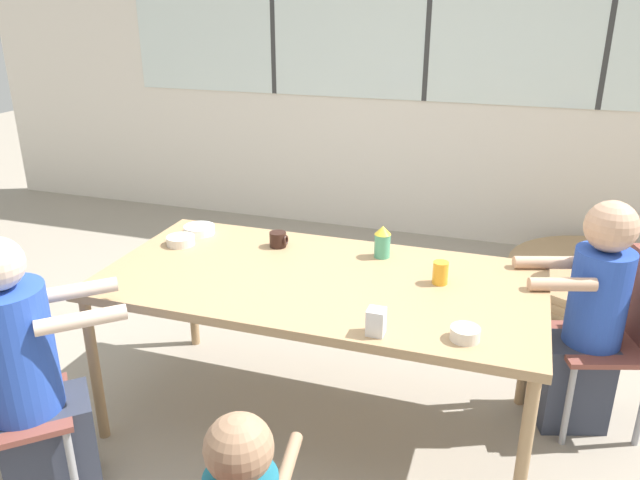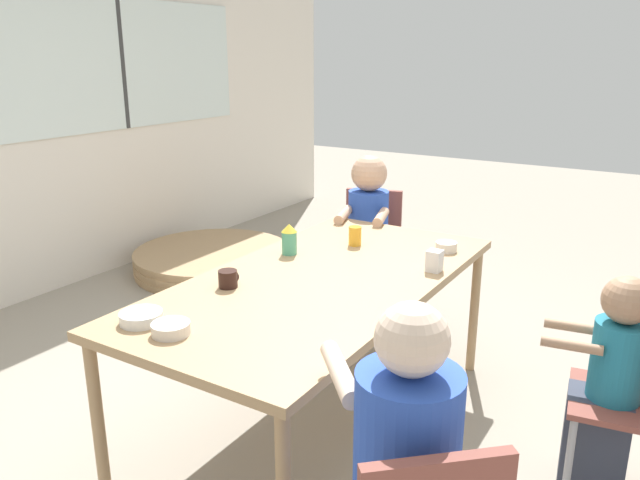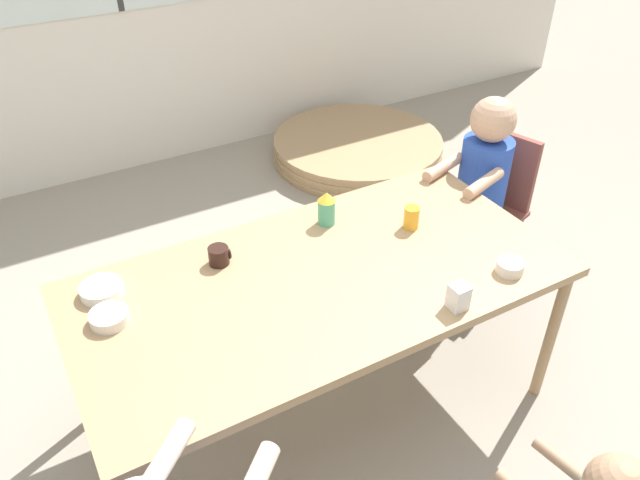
{
  "view_description": "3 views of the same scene",
  "coord_description": "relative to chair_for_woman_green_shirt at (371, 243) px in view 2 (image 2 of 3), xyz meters",
  "views": [
    {
      "loc": [
        0.8,
        -2.42,
        1.96
      ],
      "look_at": [
        0.0,
        0.0,
        0.95
      ],
      "focal_mm": 35.0,
      "sensor_mm": 36.0,
      "label": 1
    },
    {
      "loc": [
        -2.28,
        -1.42,
        1.77
      ],
      "look_at": [
        0.0,
        0.0,
        0.95
      ],
      "focal_mm": 35.0,
      "sensor_mm": 36.0,
      "label": 2
    },
    {
      "loc": [
        -0.95,
        -1.68,
        2.34
      ],
      "look_at": [
        0.0,
        0.0,
        0.95
      ],
      "focal_mm": 35.0,
      "sensor_mm": 36.0,
      "label": 3
    }
  ],
  "objects": [
    {
      "name": "milk_carton_small",
      "position": [
        -0.98,
        -0.83,
        0.3
      ],
      "size": [
        0.07,
        0.07,
        0.1
      ],
      "color": "silver",
      "rests_on": "dining_table"
    },
    {
      "name": "sippy_cup",
      "position": [
        -1.12,
        -0.1,
        0.33
      ],
      "size": [
        0.08,
        0.08,
        0.16
      ],
      "color": "#4CA57F",
      "rests_on": "dining_table"
    },
    {
      "name": "bowl_white_shallow",
      "position": [
        -2.13,
        -0.27,
        0.27
      ],
      "size": [
        0.14,
        0.14,
        0.04
      ],
      "color": "silver",
      "rests_on": "dining_table"
    },
    {
      "name": "bowl_cereal",
      "position": [
        -2.11,
        -0.1,
        0.27
      ],
      "size": [
        0.16,
        0.16,
        0.04
      ],
      "color": "white",
      "rests_on": "dining_table"
    },
    {
      "name": "folded_table_stack",
      "position": [
        0.11,
        1.53,
        -0.43
      ],
      "size": [
        1.3,
        1.3,
        0.18
      ],
      "color": "tan",
      "rests_on": "ground_plane"
    },
    {
      "name": "bowl_fruit",
      "position": [
        -0.65,
        -0.77,
        0.28
      ],
      "size": [
        0.11,
        0.11,
        0.05
      ],
      "color": "silver",
      "rests_on": "dining_table"
    },
    {
      "name": "chair_for_woman_green_shirt",
      "position": [
        0.0,
        0.0,
        0.0
      ],
      "size": [
        0.5,
        0.5,
        0.87
      ],
      "rotation": [
        0.0,
        0.0,
        -4.41
      ],
      "color": "brown",
      "rests_on": "ground_plane"
    },
    {
      "name": "ground_plane",
      "position": [
        -1.33,
        -0.42,
        -0.52
      ],
      "size": [
        16.0,
        16.0,
        0.0
      ],
      "primitive_type": "plane",
      "color": "gray"
    },
    {
      "name": "juice_glass",
      "position": [
        -0.81,
        -0.32,
        0.3
      ],
      "size": [
        0.07,
        0.07,
        0.1
      ],
      "color": "gold",
      "rests_on": "dining_table"
    },
    {
      "name": "dining_table",
      "position": [
        -1.33,
        -0.42,
        0.2
      ],
      "size": [
        1.97,
        0.99,
        0.77
      ],
      "color": "tan",
      "rests_on": "ground_plane"
    },
    {
      "name": "person_toddler",
      "position": [
        -1.14,
        -1.65,
        -0.06
      ],
      "size": [
        0.26,
        0.4,
        0.96
      ],
      "rotation": [
        0.0,
        0.0,
        0.15
      ],
      "color": "#333847",
      "rests_on": "ground_plane"
    },
    {
      "name": "person_woman_green_shirt",
      "position": [
        -0.15,
        -0.05,
        0.02
      ],
      "size": [
        0.53,
        0.39,
        1.14
      ],
      "rotation": [
        0.0,
        0.0,
        -4.41
      ],
      "color": "#333847",
      "rests_on": "ground_plane"
    },
    {
      "name": "coffee_mug",
      "position": [
        -1.65,
        -0.14,
        0.29
      ],
      "size": [
        0.09,
        0.08,
        0.08
      ],
      "color": "black",
      "rests_on": "dining_table"
    }
  ]
}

